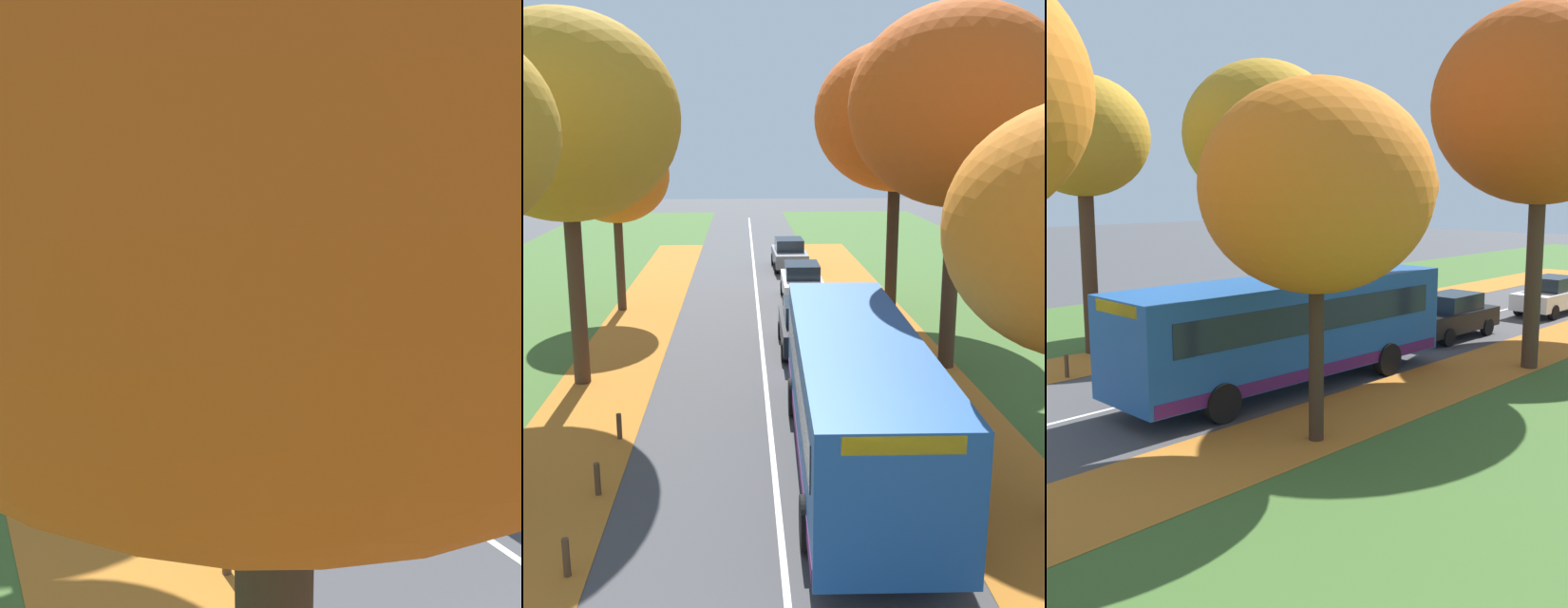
% 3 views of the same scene
% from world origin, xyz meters
% --- Properties ---
extents(leaf_litter_left, '(2.80, 60.00, 0.00)m').
position_xyz_m(leaf_litter_left, '(-4.60, 14.00, 0.01)').
color(leaf_litter_left, '#B26B23').
rests_on(leaf_litter_left, grass_verge_left).
extents(grass_verge_right, '(12.00, 90.00, 0.01)m').
position_xyz_m(grass_verge_right, '(9.20, 20.00, 0.00)').
color(grass_verge_right, '#3D6028').
rests_on(grass_verge_right, ground).
extents(leaf_litter_right, '(2.80, 60.00, 0.00)m').
position_xyz_m(leaf_litter_right, '(4.60, 14.00, 0.01)').
color(leaf_litter_right, '#B26B23').
rests_on(leaf_litter_right, grass_verge_right).
extents(road_centre_line, '(0.12, 80.00, 0.01)m').
position_xyz_m(road_centre_line, '(0.00, 20.00, 0.00)').
color(road_centre_line, silver).
rests_on(road_centre_line, ground).
extents(tree_left_mid, '(6.17, 6.17, 10.24)m').
position_xyz_m(tree_left_mid, '(-5.30, 17.22, 7.44)').
color(tree_left_mid, '#422D1E').
rests_on(tree_left_mid, ground).
extents(tree_left_far, '(4.26, 4.26, 7.43)m').
position_xyz_m(tree_left_far, '(-5.60, 26.14, 5.49)').
color(tree_left_far, '#422D1E').
rests_on(tree_left_far, ground).
extents(tree_right_mid, '(6.39, 6.39, 10.68)m').
position_xyz_m(tree_right_mid, '(5.64, 18.03, 7.78)').
color(tree_right_mid, '#422D1E').
rests_on(tree_right_mid, ground).
extents(tree_right_far, '(6.40, 6.40, 10.60)m').
position_xyz_m(tree_right_far, '(5.42, 25.46, 7.70)').
color(tree_right_far, black).
rests_on(tree_right_far, ground).
extents(bollard_fourth, '(0.12, 0.12, 0.67)m').
position_xyz_m(bollard_fourth, '(-3.53, 7.73, 0.34)').
color(bollard_fourth, '#4C3823').
rests_on(bollard_fourth, ground).
extents(bollard_fifth, '(0.12, 0.12, 0.68)m').
position_xyz_m(bollard_fifth, '(-3.56, 10.44, 0.34)').
color(bollard_fifth, '#4C3823').
rests_on(bollard_fifth, ground).
extents(bollard_sixth, '(0.12, 0.12, 0.63)m').
position_xyz_m(bollard_sixth, '(-3.57, 13.14, 0.31)').
color(bollard_sixth, '#4C3823').
rests_on(bollard_sixth, ground).
extents(bus, '(2.90, 10.48, 2.98)m').
position_xyz_m(bus, '(1.75, 11.49, 1.70)').
color(bus, '#1E5199').
rests_on(bus, ground).
extents(car_black_lead, '(1.83, 4.22, 1.62)m').
position_xyz_m(car_black_lead, '(1.48, 20.18, 0.81)').
color(car_black_lead, black).
rests_on(car_black_lead, ground).
extents(car_white_following, '(1.83, 4.23, 1.62)m').
position_xyz_m(car_white_following, '(1.95, 27.47, 0.81)').
color(car_white_following, silver).
rests_on(car_white_following, ground).
extents(car_grey_third_in_line, '(1.84, 4.23, 1.62)m').
position_xyz_m(car_grey_third_in_line, '(1.90, 35.17, 0.81)').
color(car_grey_third_in_line, slate).
rests_on(car_grey_third_in_line, ground).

